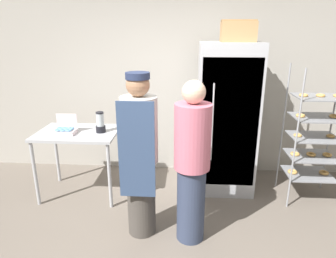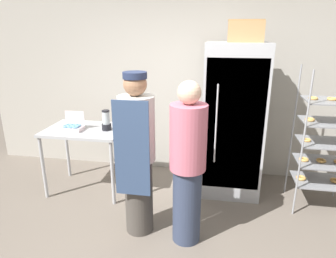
{
  "view_description": "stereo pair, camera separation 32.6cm",
  "coord_description": "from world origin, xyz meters",
  "px_view_note": "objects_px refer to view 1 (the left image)",
  "views": [
    {
      "loc": [
        0.15,
        -2.31,
        2.1
      ],
      "look_at": [
        -0.06,
        0.79,
        1.09
      ],
      "focal_mm": 32.0,
      "sensor_mm": 36.0,
      "label": 1
    },
    {
      "loc": [
        0.48,
        -2.27,
        2.1
      ],
      "look_at": [
        -0.06,
        0.79,
        1.09
      ],
      "focal_mm": 32.0,
      "sensor_mm": 36.0,
      "label": 2
    }
  ],
  "objects_px": {
    "baking_rack": "(314,137)",
    "refrigerator": "(226,120)",
    "person_baker": "(140,155)",
    "person_customer": "(192,164)",
    "cardboard_storage_box": "(238,31)",
    "donut_box": "(65,130)",
    "blender_pitcher": "(100,123)"
  },
  "relations": [
    {
      "from": "refrigerator",
      "to": "cardboard_storage_box",
      "type": "bearing_deg",
      "value": -18.01
    },
    {
      "from": "baking_rack",
      "to": "cardboard_storage_box",
      "type": "height_order",
      "value": "cardboard_storage_box"
    },
    {
      "from": "blender_pitcher",
      "to": "person_baker",
      "type": "distance_m",
      "value": 0.99
    },
    {
      "from": "blender_pitcher",
      "to": "person_baker",
      "type": "relative_size",
      "value": 0.15
    },
    {
      "from": "blender_pitcher",
      "to": "person_customer",
      "type": "bearing_deg",
      "value": -35.77
    },
    {
      "from": "donut_box",
      "to": "cardboard_storage_box",
      "type": "distance_m",
      "value": 2.44
    },
    {
      "from": "refrigerator",
      "to": "blender_pitcher",
      "type": "relative_size",
      "value": 7.51
    },
    {
      "from": "person_baker",
      "to": "person_customer",
      "type": "bearing_deg",
      "value": -7.29
    },
    {
      "from": "baking_rack",
      "to": "donut_box",
      "type": "bearing_deg",
      "value": -176.36
    },
    {
      "from": "refrigerator",
      "to": "blender_pitcher",
      "type": "xyz_separation_m",
      "value": [
        -1.61,
        -0.31,
        0.01
      ]
    },
    {
      "from": "donut_box",
      "to": "person_baker",
      "type": "bearing_deg",
      "value": -32.43
    },
    {
      "from": "refrigerator",
      "to": "baking_rack",
      "type": "bearing_deg",
      "value": -10.72
    },
    {
      "from": "person_customer",
      "to": "cardboard_storage_box",
      "type": "bearing_deg",
      "value": 64.49
    },
    {
      "from": "donut_box",
      "to": "person_customer",
      "type": "relative_size",
      "value": 0.16
    },
    {
      "from": "donut_box",
      "to": "cardboard_storage_box",
      "type": "bearing_deg",
      "value": 10.15
    },
    {
      "from": "refrigerator",
      "to": "baking_rack",
      "type": "xyz_separation_m",
      "value": [
        1.07,
        -0.2,
        -0.15
      ]
    },
    {
      "from": "baking_rack",
      "to": "person_baker",
      "type": "distance_m",
      "value": 2.23
    },
    {
      "from": "cardboard_storage_box",
      "to": "donut_box",
      "type": "bearing_deg",
      "value": -169.85
    },
    {
      "from": "refrigerator",
      "to": "baking_rack",
      "type": "relative_size",
      "value": 1.15
    },
    {
      "from": "person_customer",
      "to": "donut_box",
      "type": "bearing_deg",
      "value": 155.03
    },
    {
      "from": "donut_box",
      "to": "refrigerator",
      "type": "bearing_deg",
      "value": 11.13
    },
    {
      "from": "person_baker",
      "to": "person_customer",
      "type": "height_order",
      "value": "person_baker"
    },
    {
      "from": "refrigerator",
      "to": "person_customer",
      "type": "height_order",
      "value": "refrigerator"
    },
    {
      "from": "blender_pitcher",
      "to": "person_baker",
      "type": "bearing_deg",
      "value": -50.72
    },
    {
      "from": "donut_box",
      "to": "blender_pitcher",
      "type": "xyz_separation_m",
      "value": [
        0.43,
        0.09,
        0.07
      ]
    },
    {
      "from": "blender_pitcher",
      "to": "person_customer",
      "type": "distance_m",
      "value": 1.42
    },
    {
      "from": "person_baker",
      "to": "refrigerator",
      "type": "bearing_deg",
      "value": 47.29
    },
    {
      "from": "blender_pitcher",
      "to": "person_customer",
      "type": "relative_size",
      "value": 0.16
    },
    {
      "from": "baking_rack",
      "to": "person_baker",
      "type": "height_order",
      "value": "person_baker"
    },
    {
      "from": "donut_box",
      "to": "person_baker",
      "type": "relative_size",
      "value": 0.15
    },
    {
      "from": "baking_rack",
      "to": "refrigerator",
      "type": "bearing_deg",
      "value": 169.28
    },
    {
      "from": "refrigerator",
      "to": "cardboard_storage_box",
      "type": "height_order",
      "value": "cardboard_storage_box"
    }
  ]
}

